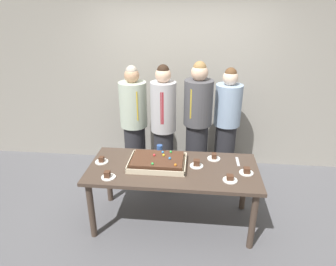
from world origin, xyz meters
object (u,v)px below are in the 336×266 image
object	(u,v)px
plated_slice_far_left	(197,164)
plated_slice_center_back	(246,171)
drink_cup_nearest	(160,149)
cake_server_utensil	(238,162)
plated_slice_far_right	(230,179)
party_table	(173,174)
sheet_cake	(158,162)
person_far_right_suit	(163,128)
plated_slice_near_left	(108,176)
person_striped_tie_right	(226,125)
plated_slice_center_front	(214,157)
person_serving_front	(134,124)
person_green_shirt_behind	(197,125)
plated_slice_near_right	(102,161)

from	to	relation	value
plated_slice_far_left	plated_slice_center_back	size ratio (longest dim) A/B	1.00
drink_cup_nearest	cake_server_utensil	distance (m)	0.93
plated_slice_far_right	cake_server_utensil	xyz separation A→B (m)	(0.12, 0.40, -0.02)
party_table	sheet_cake	world-z (taller)	sheet_cake
plated_slice_far_right	person_far_right_suit	bearing A→B (deg)	130.58
plated_slice_near_left	person_striped_tie_right	world-z (taller)	person_striped_tie_right
party_table	plated_slice_center_front	world-z (taller)	plated_slice_center_front
party_table	person_striped_tie_right	world-z (taller)	person_striped_tie_right
plated_slice_near_left	plated_slice_center_back	size ratio (longest dim) A/B	1.00
plated_slice_center_front	person_serving_front	bearing A→B (deg)	146.85
sheet_cake	plated_slice_center_back	xyz separation A→B (m)	(0.97, -0.08, -0.02)
drink_cup_nearest	person_far_right_suit	world-z (taller)	person_far_right_suit
plated_slice_far_right	plated_slice_center_back	world-z (taller)	plated_slice_center_back
plated_slice_near_left	cake_server_utensil	bearing A→B (deg)	19.03
plated_slice_far_left	person_green_shirt_behind	distance (m)	0.83
plated_slice_center_back	person_green_shirt_behind	bearing A→B (deg)	120.30
party_table	drink_cup_nearest	world-z (taller)	drink_cup_nearest
plated_slice_center_front	person_far_right_suit	xyz separation A→B (m)	(-0.65, 0.48, 0.14)
sheet_cake	person_green_shirt_behind	world-z (taller)	person_green_shirt_behind
plated_slice_far_right	person_green_shirt_behind	bearing A→B (deg)	108.04
sheet_cake	plated_slice_far_right	distance (m)	0.82
plated_slice_far_right	plated_slice_center_back	bearing A→B (deg)	40.02
plated_slice_center_front	person_striped_tie_right	bearing A→B (deg)	76.19
cake_server_utensil	person_serving_front	distance (m)	1.56
plated_slice_far_right	drink_cup_nearest	bearing A→B (deg)	145.84
party_table	plated_slice_center_front	size ratio (longest dim) A/B	12.54
plated_slice_far_right	plated_slice_center_back	distance (m)	0.24
plated_slice_near_left	person_green_shirt_behind	size ratio (longest dim) A/B	0.09
person_serving_front	person_green_shirt_behind	world-z (taller)	person_green_shirt_behind
person_striped_tie_right	sheet_cake	bearing A→B (deg)	0.02
plated_slice_center_front	plated_slice_near_right	bearing A→B (deg)	-170.80
plated_slice_center_front	person_green_shirt_behind	world-z (taller)	person_green_shirt_behind
person_striped_tie_right	plated_slice_center_front	bearing A→B (deg)	25.37
plated_slice_near_left	plated_slice_near_right	bearing A→B (deg)	117.63
person_striped_tie_right	plated_slice_far_left	bearing A→B (deg)	17.47
plated_slice_center_front	plated_slice_center_back	distance (m)	0.44
cake_server_utensil	person_green_shirt_behind	distance (m)	0.84
plated_slice_far_right	drink_cup_nearest	size ratio (longest dim) A/B	1.50
person_striped_tie_right	cake_server_utensil	bearing A→B (deg)	43.67
plated_slice_near_left	cake_server_utensil	world-z (taller)	plated_slice_near_left
plated_slice_far_right	person_far_right_suit	xyz separation A→B (m)	(-0.79, 0.93, 0.15)
plated_slice_near_left	plated_slice_far_right	world-z (taller)	plated_slice_near_left
person_serving_front	plated_slice_near_left	bearing A→B (deg)	-27.54
plated_slice_near_right	plated_slice_far_left	size ratio (longest dim) A/B	1.00
plated_slice_center_front	sheet_cake	bearing A→B (deg)	-161.98
drink_cup_nearest	person_striped_tie_right	size ratio (longest dim) A/B	0.06
plated_slice_near_right	person_green_shirt_behind	world-z (taller)	person_green_shirt_behind
plated_slice_near_right	cake_server_utensil	world-z (taller)	plated_slice_near_right
plated_slice_far_right	sheet_cake	bearing A→B (deg)	162.97
sheet_cake	person_striped_tie_right	bearing A→B (deg)	50.84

